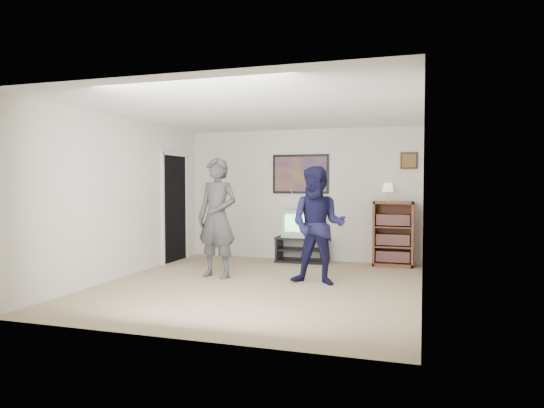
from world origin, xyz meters
The scene contains 13 objects.
room_shell centered at (0.00, 0.35, 1.25)m, with size 4.51×5.00×2.51m.
media_stand centered at (0.09, 2.23, 0.24)m, with size 0.96×0.56×0.47m.
crt_television centered at (0.07, 2.23, 0.73)m, with size 0.61×0.52×0.52m, color #AFAFAA, non-canonical shape.
bookshelf centered at (1.75, 2.28, 0.58)m, with size 0.70×0.40×1.15m, color brown, non-canonical shape.
table_lamp centered at (1.65, 2.28, 1.32)m, with size 0.21×0.21×0.33m, color beige, non-canonical shape.
person_tall centered at (-0.83, 0.40, 0.94)m, with size 0.68×0.45×1.87m, color #3A3A3D.
person_short centered at (0.79, 0.34, 0.86)m, with size 0.84×0.65×1.72m, color #141335.
controller_left centered at (-0.83, 0.61, 1.14)m, with size 0.04×0.13×0.04m, color white.
controller_right centered at (0.84, 0.61, 1.01)m, with size 0.04×0.12×0.04m, color white.
poster centered at (0.00, 2.48, 1.65)m, with size 1.10×0.03×0.75m, color black.
air_vent centered at (-0.55, 2.48, 1.95)m, with size 0.28×0.02×0.14m, color white.
small_picture centered at (2.00, 2.48, 1.88)m, with size 0.30×0.03×0.30m, color #362411.
doorway centered at (-2.23, 1.60, 1.00)m, with size 0.03×0.85×2.00m, color black.
Camera 1 is at (2.25, -6.56, 1.48)m, focal length 32.00 mm.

